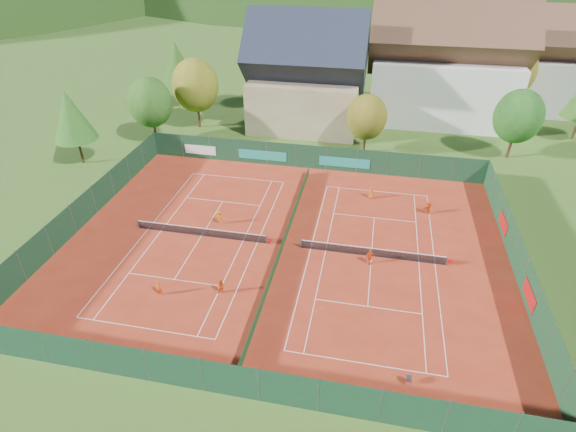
# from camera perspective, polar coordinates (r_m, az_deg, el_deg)

# --- Properties ---
(ground) EXTENTS (600.00, 600.00, 0.00)m
(ground) POSITION_cam_1_polar(r_m,az_deg,el_deg) (41.46, -0.55, -3.82)
(ground) COLOR #32561B
(ground) RESTS_ON ground
(clay_pad) EXTENTS (40.00, 32.00, 0.01)m
(clay_pad) POSITION_cam_1_polar(r_m,az_deg,el_deg) (41.45, -0.55, -3.79)
(clay_pad) COLOR #A12B17
(clay_pad) RESTS_ON ground
(court_markings_left) EXTENTS (11.03, 23.83, 0.00)m
(court_markings_left) POSITION_cam_1_polar(r_m,az_deg,el_deg) (43.50, -10.93, -2.47)
(court_markings_left) COLOR white
(court_markings_left) RESTS_ON ground
(court_markings_right) EXTENTS (11.03, 23.83, 0.00)m
(court_markings_right) POSITION_cam_1_polar(r_m,az_deg,el_deg) (40.88, 10.54, -5.05)
(court_markings_right) COLOR white
(court_markings_right) RESTS_ON ground
(tennis_net_left) EXTENTS (13.30, 0.10, 1.02)m
(tennis_net_left) POSITION_cam_1_polar(r_m,az_deg,el_deg) (43.17, -10.80, -1.96)
(tennis_net_left) COLOR #59595B
(tennis_net_left) RESTS_ON ground
(tennis_net_right) EXTENTS (13.30, 0.10, 1.02)m
(tennis_net_right) POSITION_cam_1_polar(r_m,az_deg,el_deg) (40.58, 10.83, -4.52)
(tennis_net_right) COLOR #59595B
(tennis_net_right) RESTS_ON ground
(court_divider) EXTENTS (0.03, 28.80, 1.00)m
(court_divider) POSITION_cam_1_polar(r_m,az_deg,el_deg) (41.15, -0.55, -3.24)
(court_divider) COLOR #143719
(court_divider) RESTS_ON ground
(fence_north) EXTENTS (40.00, 0.10, 3.00)m
(fence_north) POSITION_cam_1_polar(r_m,az_deg,el_deg) (54.29, 2.46, 7.50)
(fence_north) COLOR #13341F
(fence_north) RESTS_ON ground
(fence_south) EXTENTS (40.00, 0.04, 3.00)m
(fence_south) POSITION_cam_1_polar(r_m,az_deg,el_deg) (29.39, -7.38, -19.98)
(fence_south) COLOR #123320
(fence_south) RESTS_ON ground
(fence_west) EXTENTS (0.04, 32.00, 3.00)m
(fence_west) POSITION_cam_1_polar(r_m,az_deg,el_deg) (48.19, -24.52, 0.78)
(fence_west) COLOR #13341E
(fence_west) RESTS_ON ground
(fence_east) EXTENTS (0.09, 32.00, 3.00)m
(fence_east) POSITION_cam_1_polar(r_m,az_deg,el_deg) (42.11, 27.27, -4.93)
(fence_east) COLOR #153A20
(fence_east) RESTS_ON ground
(chalet) EXTENTS (16.20, 12.00, 16.00)m
(chalet) POSITION_cam_1_polar(r_m,az_deg,el_deg) (65.80, 2.34, 16.94)
(chalet) COLOR tan
(chalet) RESTS_ON ground
(hotel_block_a) EXTENTS (21.60, 11.00, 17.25)m
(hotel_block_a) POSITION_cam_1_polar(r_m,az_deg,el_deg) (71.22, 19.20, 17.13)
(hotel_block_a) COLOR silver
(hotel_block_a) RESTS_ON ground
(hotel_block_b) EXTENTS (17.28, 10.00, 15.50)m
(hotel_block_b) POSITION_cam_1_polar(r_m,az_deg,el_deg) (81.90, 28.66, 16.39)
(hotel_block_b) COLOR silver
(hotel_block_b) RESTS_ON ground
(tree_west_front) EXTENTS (5.72, 5.72, 8.69)m
(tree_west_front) POSITION_cam_1_polar(r_m,az_deg,el_deg) (62.97, -17.13, 13.62)
(tree_west_front) COLOR #442A18
(tree_west_front) RESTS_ON ground
(tree_west_mid) EXTENTS (6.44, 6.44, 9.78)m
(tree_west_mid) POSITION_cam_1_polar(r_m,az_deg,el_deg) (66.25, -11.70, 15.92)
(tree_west_mid) COLOR #452C18
(tree_west_mid) RESTS_ON ground
(tree_west_back) EXTENTS (5.60, 5.60, 10.00)m
(tree_west_back) POSITION_cam_1_polar(r_m,az_deg,el_deg) (75.49, -13.90, 18.27)
(tree_west_back) COLOR #4A341A
(tree_west_back) RESTS_ON ground
(tree_center) EXTENTS (5.01, 5.01, 7.60)m
(tree_center) POSITION_cam_1_polar(r_m,az_deg,el_deg) (58.05, 9.97, 12.26)
(tree_center) COLOR #412E17
(tree_center) RESTS_ON ground
(tree_east_front) EXTENTS (5.72, 5.72, 8.69)m
(tree_east_front) POSITION_cam_1_polar(r_m,az_deg,el_deg) (62.10, 27.22, 11.17)
(tree_east_front) COLOR #442918
(tree_east_front) RESTS_ON ground
(tree_west_side) EXTENTS (5.04, 5.04, 9.00)m
(tree_west_side) POSITION_cam_1_polar(r_m,az_deg,el_deg) (59.56, -25.88, 11.39)
(tree_west_side) COLOR #422F17
(tree_west_side) RESTS_ON ground
(tree_east_back) EXTENTS (7.15, 7.15, 10.86)m
(tree_east_back) POSITION_cam_1_polar(r_m,az_deg,el_deg) (77.07, 26.46, 16.20)
(tree_east_back) COLOR #412A17
(tree_east_back) RESTS_ON ground
(mountain_backdrop) EXTENTS (820.00, 530.00, 242.00)m
(mountain_backdrop) POSITION_cam_1_polar(r_m,az_deg,el_deg) (274.48, 16.39, 18.22)
(mountain_backdrop) COLOR black
(mountain_backdrop) RESTS_ON ground
(ball_hopper) EXTENTS (0.34, 0.34, 0.80)m
(ball_hopper) POSITION_cam_1_polar(r_m,az_deg,el_deg) (31.39, 15.09, -19.32)
(ball_hopper) COLOR slate
(ball_hopper) RESTS_ON ground
(loose_ball_0) EXTENTS (0.07, 0.07, 0.07)m
(loose_ball_0) POSITION_cam_1_polar(r_m,az_deg,el_deg) (39.95, -10.50, -6.04)
(loose_ball_0) COLOR #CCD833
(loose_ball_0) RESTS_ON ground
(loose_ball_1) EXTENTS (0.07, 0.07, 0.07)m
(loose_ball_1) POSITION_cam_1_polar(r_m,az_deg,el_deg) (35.45, 4.34, -11.53)
(loose_ball_1) COLOR #CCD833
(loose_ball_1) RESTS_ON ground
(loose_ball_2) EXTENTS (0.07, 0.07, 0.07)m
(loose_ball_2) POSITION_cam_1_polar(r_m,az_deg,el_deg) (42.87, 3.90, -2.42)
(loose_ball_2) COLOR #CCD833
(loose_ball_2) RESTS_ON ground
(player_left_near) EXTENTS (0.51, 0.34, 1.36)m
(player_left_near) POSITION_cam_1_polar(r_m,az_deg,el_deg) (37.40, -16.06, -8.81)
(player_left_near) COLOR #D84413
(player_left_near) RESTS_ON ground
(player_left_mid) EXTENTS (0.69, 0.54, 1.38)m
(player_left_mid) POSITION_cam_1_polar(r_m,az_deg,el_deg) (36.47, -8.51, -8.90)
(player_left_mid) COLOR #D04412
(player_left_mid) RESTS_ON ground
(player_left_far) EXTENTS (1.00, 0.61, 1.51)m
(player_left_far) POSITION_cam_1_polar(r_m,az_deg,el_deg) (44.52, -8.66, -0.16)
(player_left_far) COLOR #D46012
(player_left_far) RESTS_ON ground
(player_right_near) EXTENTS (0.97, 0.78, 1.54)m
(player_right_near) POSITION_cam_1_polar(r_m,az_deg,el_deg) (39.53, 10.33, -5.13)
(player_right_near) COLOR #F64B15
(player_right_near) RESTS_ON ground
(player_right_far_a) EXTENTS (0.70, 0.51, 1.33)m
(player_right_far_a) POSITION_cam_1_polar(r_m,az_deg,el_deg) (49.03, 10.52, 2.89)
(player_right_far_a) COLOR #CB5B12
(player_right_far_a) RESTS_ON ground
(player_right_far_b) EXTENTS (1.34, 1.13, 1.45)m
(player_right_far_b) POSITION_cam_1_polar(r_m,az_deg,el_deg) (47.76, 17.36, 1.03)
(player_right_far_b) COLOR #EF5415
(player_right_far_b) RESTS_ON ground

